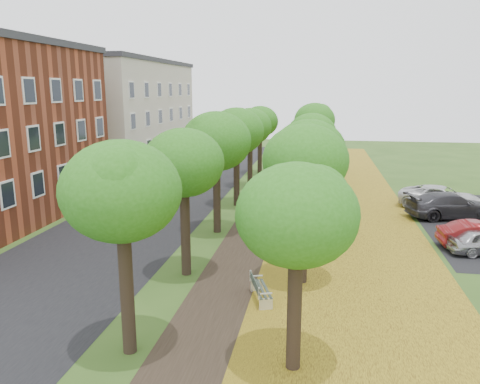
% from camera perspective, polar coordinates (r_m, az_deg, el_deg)
% --- Properties ---
extents(ground, '(120.00, 120.00, 0.00)m').
position_cam_1_polar(ground, '(14.35, -4.61, -19.55)').
color(ground, '#2D4C19').
rests_on(ground, ground).
extents(street_asphalt, '(8.00, 70.00, 0.01)m').
position_cam_1_polar(street_asphalt, '(29.78, -11.55, -2.55)').
color(street_asphalt, black).
rests_on(street_asphalt, ground).
extents(footpath, '(3.20, 70.00, 0.01)m').
position_cam_1_polar(footpath, '(28.00, 2.95, -3.27)').
color(footpath, black).
rests_on(footpath, ground).
extents(leaf_verge, '(7.50, 70.00, 0.01)m').
position_cam_1_polar(leaf_verge, '(27.89, 13.22, -3.66)').
color(leaf_verge, gold).
rests_on(leaf_verge, ground).
extents(tree_row_west, '(3.41, 33.41, 6.09)m').
position_cam_1_polar(tree_row_west, '(27.46, -1.53, 6.20)').
color(tree_row_west, black).
rests_on(tree_row_west, ground).
extents(tree_row_east, '(3.41, 33.41, 6.09)m').
position_cam_1_polar(tree_row_east, '(26.94, 8.59, 5.94)').
color(tree_row_east, black).
rests_on(tree_row_east, ground).
extents(building_cream, '(10.30, 20.30, 10.40)m').
position_cam_1_polar(building_cream, '(49.14, -14.68, 9.30)').
color(building_cream, beige).
rests_on(building_cream, ground).
extents(bench, '(1.04, 1.82, 0.83)m').
position_cam_1_polar(bench, '(17.48, 2.42, -11.74)').
color(bench, '#2D382F').
rests_on(bench, ground).
extents(car_grey, '(5.62, 3.33, 1.53)m').
position_cam_1_polar(car_grey, '(30.71, 24.31, -1.51)').
color(car_grey, '#323136').
rests_on(car_grey, ground).
extents(car_white, '(5.72, 4.07, 1.45)m').
position_cam_1_polar(car_white, '(32.88, 23.33, -0.63)').
color(car_white, silver).
rests_on(car_white, ground).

